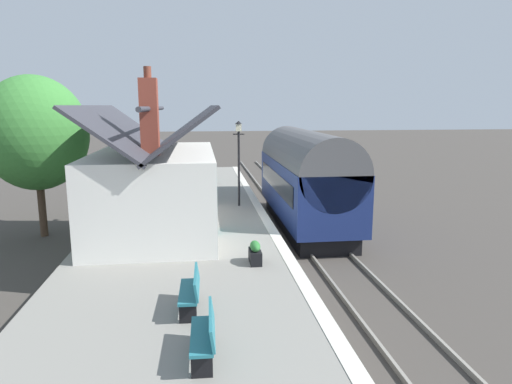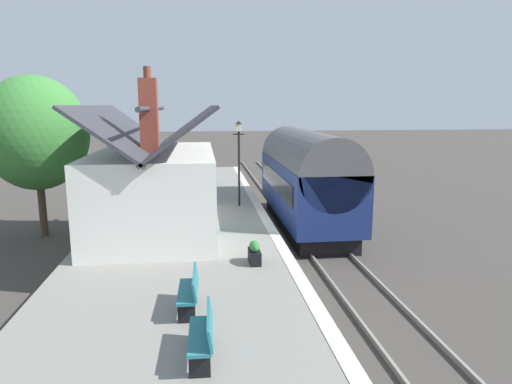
# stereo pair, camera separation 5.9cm
# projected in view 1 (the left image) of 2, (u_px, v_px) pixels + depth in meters

# --- Properties ---
(ground_plane) EXTENTS (160.00, 160.00, 0.00)m
(ground_plane) POSITION_uv_depth(u_px,v_px,m) (296.00, 244.00, 17.86)
(ground_plane) COLOR #423D38
(platform) EXTENTS (32.00, 6.75, 0.94)m
(platform) POSITION_uv_depth(u_px,v_px,m) (185.00, 236.00, 17.24)
(platform) COLOR gray
(platform) RESTS_ON ground
(platform_edge_coping) EXTENTS (32.00, 0.36, 0.02)m
(platform_edge_coping) POSITION_uv_depth(u_px,v_px,m) (267.00, 221.00, 17.54)
(platform_edge_coping) COLOR beige
(platform_edge_coping) RESTS_ON platform
(rail_near) EXTENTS (52.00, 0.08, 0.14)m
(rail_near) POSITION_uv_depth(u_px,v_px,m) (336.00, 240.00, 18.05)
(rail_near) COLOR gray
(rail_near) RESTS_ON ground
(rail_far) EXTENTS (52.00, 0.08, 0.14)m
(rail_far) POSITION_uv_depth(u_px,v_px,m) (301.00, 242.00, 17.87)
(rail_far) COLOR gray
(rail_far) RESTS_ON ground
(train) EXTENTS (9.10, 2.73, 4.32)m
(train) POSITION_uv_depth(u_px,v_px,m) (306.00, 179.00, 19.86)
(train) COLOR black
(train) RESTS_ON ground
(station_building) EXTENTS (7.97, 4.35, 5.65)m
(station_building) POSITION_uv_depth(u_px,v_px,m) (157.00, 187.00, 16.25)
(station_building) COLOR white
(station_building) RESTS_ON platform
(bench_platform_end) EXTENTS (1.41, 0.46, 0.88)m
(bench_platform_end) POSITION_uv_depth(u_px,v_px,m) (192.00, 290.00, 9.83)
(bench_platform_end) COLOR #26727F
(bench_platform_end) RESTS_ON platform
(bench_near_building) EXTENTS (1.42, 0.49, 0.88)m
(bench_near_building) POSITION_uv_depth(u_px,v_px,m) (197.00, 173.00, 27.01)
(bench_near_building) COLOR #26727F
(bench_near_building) RESTS_ON platform
(bench_mid_platform) EXTENTS (1.41, 0.46, 0.88)m
(bench_mid_platform) POSITION_uv_depth(u_px,v_px,m) (196.00, 179.00, 24.84)
(bench_mid_platform) COLOR #26727F
(bench_mid_platform) RESTS_ON platform
(bench_by_lamp) EXTENTS (1.41, 0.46, 0.88)m
(bench_by_lamp) POSITION_uv_depth(u_px,v_px,m) (205.00, 334.00, 7.95)
(bench_by_lamp) COLOR #26727F
(bench_by_lamp) RESTS_ON platform
(planter_bench_left) EXTENTS (0.64, 0.64, 0.90)m
(planter_bench_left) POSITION_uv_depth(u_px,v_px,m) (155.00, 175.00, 26.09)
(planter_bench_left) COLOR #9E5138
(planter_bench_left) RESTS_ON platform
(planter_under_sign) EXTENTS (0.56, 0.56, 0.89)m
(planter_under_sign) POSITION_uv_depth(u_px,v_px,m) (196.00, 191.00, 21.29)
(planter_under_sign) COLOR teal
(planter_under_sign) RESTS_ON platform
(planter_bench_right) EXTENTS (0.77, 0.32, 0.55)m
(planter_bench_right) POSITION_uv_depth(u_px,v_px,m) (180.00, 183.00, 24.72)
(planter_bench_right) COLOR #9E5138
(planter_bench_right) RESTS_ON platform
(planter_edge_far) EXTENTS (0.71, 0.32, 0.59)m
(planter_edge_far) POSITION_uv_depth(u_px,v_px,m) (209.00, 175.00, 27.25)
(planter_edge_far) COLOR teal
(planter_edge_far) RESTS_ON platform
(planter_by_door) EXTENTS (0.70, 0.32, 0.65)m
(planter_by_door) POSITION_uv_depth(u_px,v_px,m) (255.00, 253.00, 12.86)
(planter_by_door) COLOR black
(planter_by_door) RESTS_ON platform
(lamp_post_platform) EXTENTS (0.32, 0.50, 3.78)m
(lamp_post_platform) POSITION_uv_depth(u_px,v_px,m) (239.00, 147.00, 19.83)
(lamp_post_platform) COLOR black
(lamp_post_platform) RESTS_ON platform
(tree_far_right) EXTENTS (4.06, 4.15, 6.59)m
(tree_far_right) POSITION_uv_depth(u_px,v_px,m) (35.00, 133.00, 18.13)
(tree_far_right) COLOR #4C3828
(tree_far_right) RESTS_ON ground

